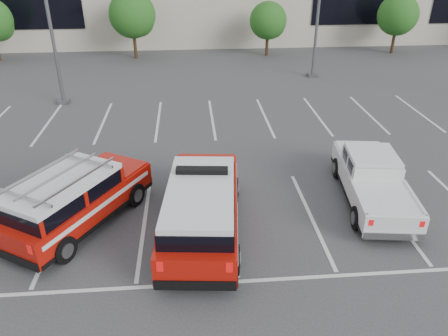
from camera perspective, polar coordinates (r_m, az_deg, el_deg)
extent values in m
plane|color=#39393B|center=(14.17, 0.61, -6.85)|extent=(120.00, 120.00, 0.00)
cube|color=silver|center=(18.04, -0.71, 1.30)|extent=(23.00, 15.00, 0.01)
cylinder|color=#3F2B19|center=(34.57, -11.53, 15.37)|extent=(0.24, 0.24, 1.84)
sphere|color=#1A4612|center=(34.18, -11.91, 19.04)|extent=(3.37, 3.37, 3.37)
sphere|color=#1A4612|center=(34.41, -11.09, 18.30)|extent=(2.24, 2.24, 2.24)
cylinder|color=#3F2B19|center=(34.93, 5.63, 15.63)|extent=(0.24, 0.24, 1.51)
sphere|color=#1A4612|center=(34.59, 5.78, 18.62)|extent=(2.77, 2.77, 2.77)
sphere|color=#1A4612|center=(34.92, 6.36, 17.98)|extent=(1.85, 1.85, 1.85)
cylinder|color=#3F2B19|center=(37.96, 21.21, 15.07)|extent=(0.24, 0.24, 1.67)
sphere|color=#1A4612|center=(37.63, 21.77, 18.08)|extent=(3.07, 3.07, 3.07)
sphere|color=#1A4612|center=(38.05, 22.08, 17.40)|extent=(2.05, 2.05, 2.05)
cube|color=#59595E|center=(25.84, -20.17, 8.17)|extent=(0.60, 0.60, 0.20)
cylinder|color=#59595E|center=(24.77, -22.10, 18.85)|extent=(0.18, 0.18, 10.00)
cube|color=#59595E|center=(29.85, 11.43, 11.82)|extent=(0.60, 0.60, 0.20)
cube|color=#A51007|center=(13.25, -2.88, -5.49)|extent=(2.67, 5.95, 0.88)
cube|color=black|center=(12.44, -3.10, -4.23)|extent=(2.33, 4.26, 0.46)
cube|color=silver|center=(12.28, -3.14, -2.99)|extent=(2.28, 4.18, 0.17)
cube|color=black|center=(12.98, -2.90, -0.32)|extent=(1.57, 0.45, 0.16)
cube|color=silver|center=(15.66, 18.81, -1.93)|extent=(2.45, 5.40, 0.75)
cube|color=black|center=(15.80, 18.71, 0.73)|extent=(1.88, 2.04, 0.40)
cube|color=silver|center=(15.68, 18.85, 1.61)|extent=(1.84, 2.00, 0.14)
cube|color=#A51007|center=(14.40, -18.58, -4.27)|extent=(4.35, 5.41, 0.84)
cube|color=black|center=(13.80, -20.37, -2.97)|extent=(3.38, 3.96, 0.44)
cube|color=silver|center=(13.65, -20.58, -1.88)|extent=(3.31, 3.88, 0.16)
cube|color=#A5A5A8|center=(13.53, -20.77, -0.85)|extent=(3.26, 3.69, 0.06)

